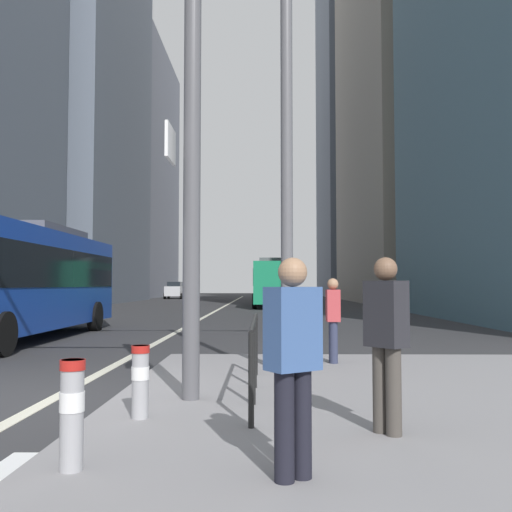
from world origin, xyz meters
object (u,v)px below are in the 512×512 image
Objects in this scene: street_lamp_post at (286,66)px; pedestrian_waiting at (293,356)px; city_bus_red_receding at (272,281)px; bollard_right at (140,377)px; traffic_signal_gantry at (43,91)px; car_oncoming_mid at (175,290)px; bollard_left at (72,408)px; car_receding_near at (265,290)px; pedestrian_far at (333,316)px; city_bus_blue_oncoming at (18,276)px; pedestrian_walking at (386,335)px.

street_lamp_post is 6.63m from pedestrian_waiting.
city_bus_red_receding reaches higher than bollard_right.
traffic_signal_gantry is 5.21m from pedestrian_waiting.
street_lamp_post reaches higher than car_oncoming_mid.
street_lamp_post is at bearing -79.10° from car_oncoming_mid.
bollard_left reaches higher than bollard_right.
car_receding_near is at bearing 90.16° from pedestrian_waiting.
car_oncoming_mid is at bearing 97.33° from traffic_signal_gantry.
bollard_right is at bearing 129.38° from pedestrian_waiting.
car_receding_near is 5.18× the size of bollard_left.
bollard_left is (-2.05, -36.65, -1.21)m from city_bus_red_receding.
traffic_signal_gantry is 4.10m from street_lamp_post.
pedestrian_far is (11.52, -54.05, 0.01)m from car_oncoming_mid.
car_receding_near is 2.84× the size of pedestrian_far.
bollard_left is (-1.88, -4.92, -4.66)m from street_lamp_post.
street_lamp_post is at bearing 69.13° from bollard_left.
city_bus_blue_oncoming is 12.82m from bollard_left.
car_receding_near reaches higher than pedestrian_walking.
city_bus_red_receding is 25.85m from car_oncoming_mid.
bollard_left is at bearing -81.72° from car_oncoming_mid.
street_lamp_post is 5.14× the size of pedestrian_far.
car_oncoming_mid is at bearing 98.67° from bollard_right.
city_bus_blue_oncoming is 48.72m from car_oncoming_mid.
car_oncoming_mid is 0.94× the size of car_receding_near.
city_bus_blue_oncoming is 1.83× the size of traffic_signal_gantry.
pedestrian_far is at bearing 51.99° from street_lamp_post.
pedestrian_walking is (1.13, -55.13, 0.11)m from car_receding_near.
city_bus_red_receding is 19.61m from car_receding_near.
city_bus_red_receding reaches higher than car_oncoming_mid.
city_bus_blue_oncoming is 11.40m from bollard_right.
pedestrian_waiting is (0.16, -56.42, 0.07)m from car_receding_near.
city_bus_red_receding is at bearing 86.79° from bollard_left.
city_bus_red_receding is 6.92× the size of pedestrian_waiting.
car_receding_near is at bearing 90.36° from street_lamp_post.
city_bus_blue_oncoming is 45.28m from car_receding_near.
car_receding_near is at bearing 91.39° from pedestrian_far.
car_receding_near is at bearing 88.42° from bollard_left.
bollard_right is (-1.39, -54.53, -0.40)m from car_receding_near.
bollard_left is at bearing -93.21° from city_bus_red_receding.
city_bus_blue_oncoming is 2.66× the size of car_oncoming_mid.
car_receding_near is 51.49m from street_lamp_post.
city_bus_blue_oncoming is 10.49m from street_lamp_post.
traffic_signal_gantry is 7.05× the size of bollard_left.
pedestrian_waiting reaches higher than pedestrian_far.
car_receding_near is 2.69× the size of pedestrian_waiting.
pedestrian_walking is at bearing -91.04° from pedestrian_far.
bollard_right is (5.67, -9.81, -1.25)m from city_bus_blue_oncoming.
city_bus_blue_oncoming is at bearing -98.98° from car_receding_near.
city_bus_red_receding is 36.73m from bollard_left.
pedestrian_far is at bearing 88.96° from pedestrian_walking.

